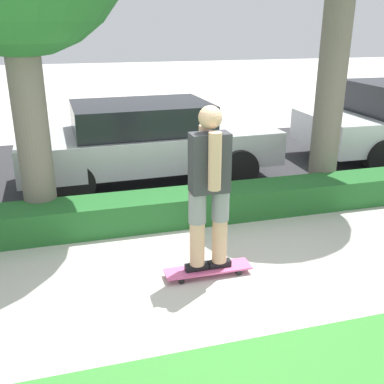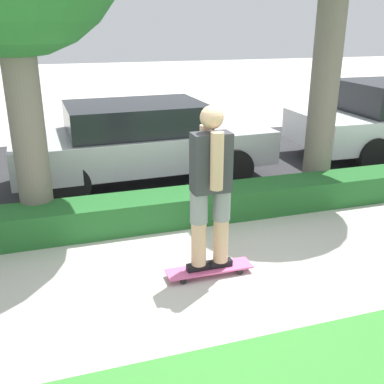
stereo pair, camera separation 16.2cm
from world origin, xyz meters
The scene contains 6 objects.
ground_plane centered at (0.00, 0.00, 0.00)m, with size 60.00×60.00×0.00m, color #BCB7AD.
street_asphalt centered at (0.00, 4.20, 0.00)m, with size 18.13×5.00×0.01m.
hedge_row centered at (0.00, 1.60, 0.21)m, with size 18.13×0.60×0.41m.
skateboard centered at (0.08, 0.12, 0.07)m, with size 0.95×0.24×0.08m.
skater_person centered at (0.08, 0.12, 1.03)m, with size 0.51×0.45×1.76m.
parked_car_middle centered at (0.04, 3.44, 0.73)m, with size 4.32×1.86×1.36m.
Camera 1 is at (-1.24, -3.95, 2.56)m, focal length 42.00 mm.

